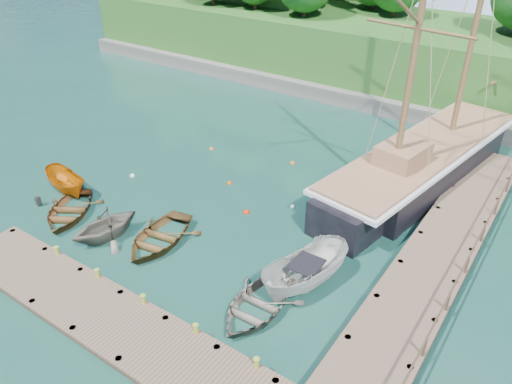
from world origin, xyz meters
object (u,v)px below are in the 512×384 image
Objects in this scene: rowboat_3 at (256,311)px; rowboat_2 at (159,243)px; motorboat_orange at (68,192)px; cabin_boat_white at (305,287)px; schooner at (422,166)px; rowboat_0 at (69,216)px; rowboat_1 at (107,238)px.

rowboat_2 is at bearing 168.77° from rowboat_3.
rowboat_3 is 15.56m from motorboat_orange.
rowboat_3 is 0.87× the size of cabin_boat_white.
cabin_boat_white is (1.01, 2.59, 0.00)m from rowboat_3.
rowboat_3 is 0.18× the size of schooner.
rowboat_0 is 0.18× the size of schooner.
motorboat_orange is at bearing 171.58° from rowboat_3.
motorboat_orange is (-2.25, 1.68, 0.00)m from rowboat_0.
rowboat_1 is 11.08m from cabin_boat_white.
cabin_boat_white is at bearing -74.92° from motorboat_orange.
schooner is at bearing 47.88° from rowboat_2.
motorboat_orange is (-15.46, 1.79, 0.00)m from rowboat_3.
motorboat_orange is at bearing 165.91° from rowboat_2.
schooner reaches higher than rowboat_3.
cabin_boat_white is (10.75, 2.67, 0.00)m from rowboat_1.
rowboat_3 is at bearing -97.41° from cabin_boat_white.
rowboat_0 is 6.19m from rowboat_2.
rowboat_0 is 1.13× the size of motorboat_orange.
rowboat_0 is at bearing -124.87° from schooner.
rowboat_2 is 0.19× the size of schooner.
rowboat_3 is at bearing -19.31° from rowboat_2.
rowboat_3 is (9.74, 0.08, 0.00)m from rowboat_1.
motorboat_orange is (-8.34, 0.61, 0.00)m from rowboat_2.
rowboat_1 is at bearing -95.82° from motorboat_orange.
motorboat_orange is at bearing 173.07° from rowboat_1.
rowboat_2 is at bearing 36.80° from rowboat_1.
rowboat_0 is 3.47m from rowboat_1.
rowboat_0 is 21.77m from schooner.
rowboat_0 is 0.99× the size of rowboat_3.
rowboat_3 is at bearing -87.78° from schooner.
cabin_boat_white reaches higher than rowboat_0.
cabin_boat_white is at bearing -84.83° from schooner.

